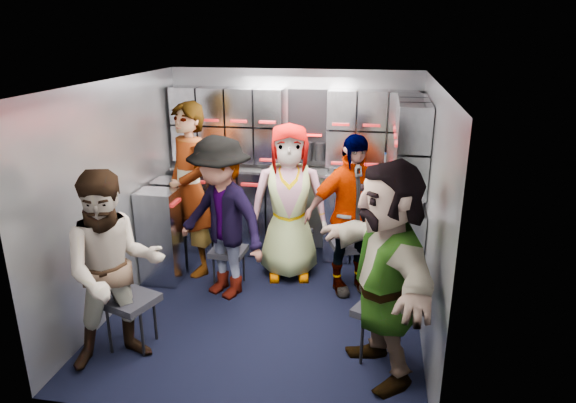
% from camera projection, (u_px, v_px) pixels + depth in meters
% --- Properties ---
extents(floor, '(3.00, 3.00, 0.00)m').
position_uv_depth(floor, '(267.00, 309.00, 4.85)').
color(floor, black).
rests_on(floor, ground).
extents(wall_back, '(2.80, 0.04, 2.10)m').
position_uv_depth(wall_back, '(294.00, 162.00, 5.91)').
color(wall_back, '#9A9EA8').
rests_on(wall_back, ground).
extents(wall_left, '(0.04, 3.00, 2.10)m').
position_uv_depth(wall_left, '(118.00, 196.00, 4.74)').
color(wall_left, '#9A9EA8').
rests_on(wall_left, ground).
extents(wall_right, '(0.04, 3.00, 2.10)m').
position_uv_depth(wall_right, '(429.00, 214.00, 4.28)').
color(wall_right, '#9A9EA8').
rests_on(wall_right, ground).
extents(ceiling, '(2.80, 3.00, 0.02)m').
position_uv_depth(ceiling, '(264.00, 83.00, 4.17)').
color(ceiling, silver).
rests_on(ceiling, wall_back).
extents(cart_bank_back, '(2.68, 0.38, 0.99)m').
position_uv_depth(cart_bank_back, '(290.00, 214.00, 5.89)').
color(cart_bank_back, gray).
rests_on(cart_bank_back, ground).
extents(cart_bank_left, '(0.38, 0.76, 0.99)m').
position_uv_depth(cart_bank_left, '(168.00, 230.00, 5.41)').
color(cart_bank_left, gray).
rests_on(cart_bank_left, ground).
extents(counter, '(2.68, 0.42, 0.03)m').
position_uv_depth(counter, '(290.00, 170.00, 5.73)').
color(counter, silver).
rests_on(counter, cart_bank_back).
extents(locker_bank_back, '(2.68, 0.28, 0.82)m').
position_uv_depth(locker_bank_back, '(291.00, 127.00, 5.63)').
color(locker_bank_back, gray).
rests_on(locker_bank_back, wall_back).
extents(locker_bank_right, '(0.28, 1.00, 0.82)m').
position_uv_depth(locker_bank_right, '(411.00, 144.00, 4.81)').
color(locker_bank_right, gray).
rests_on(locker_bank_right, wall_right).
extents(right_cabinet, '(0.28, 1.20, 1.00)m').
position_uv_depth(right_cabinet, '(403.00, 245.00, 5.04)').
color(right_cabinet, gray).
rests_on(right_cabinet, ground).
extents(coffee_niche, '(0.46, 0.16, 0.84)m').
position_uv_depth(coffee_niche, '(308.00, 128.00, 5.66)').
color(coffee_niche, black).
rests_on(coffee_niche, wall_back).
extents(red_latch_strip, '(2.60, 0.02, 0.03)m').
position_uv_depth(red_latch_strip, '(287.00, 187.00, 5.58)').
color(red_latch_strip, '#B41719').
rests_on(red_latch_strip, cart_bank_back).
extents(jump_seat_near_left, '(0.48, 0.47, 0.46)m').
position_uv_depth(jump_seat_near_left, '(130.00, 303.00, 4.17)').
color(jump_seat_near_left, black).
rests_on(jump_seat_near_left, ground).
extents(jump_seat_mid_left, '(0.35, 0.34, 0.40)m').
position_uv_depth(jump_seat_mid_left, '(228.00, 253.00, 5.20)').
color(jump_seat_mid_left, black).
rests_on(jump_seat_mid_left, ground).
extents(jump_seat_center, '(0.45, 0.44, 0.43)m').
position_uv_depth(jump_seat_center, '(292.00, 235.00, 5.58)').
color(jump_seat_center, black).
rests_on(jump_seat_center, ground).
extents(jump_seat_mid_right, '(0.46, 0.45, 0.44)m').
position_uv_depth(jump_seat_mid_right, '(350.00, 247.00, 5.27)').
color(jump_seat_mid_right, black).
rests_on(jump_seat_mid_right, ground).
extents(jump_seat_near_right, '(0.50, 0.49, 0.45)m').
position_uv_depth(jump_seat_near_right, '(382.00, 313.00, 4.03)').
color(jump_seat_near_right, black).
rests_on(jump_seat_near_right, ground).
extents(attendant_standing, '(0.79, 0.77, 1.83)m').
position_uv_depth(attendant_standing, '(190.00, 190.00, 5.35)').
color(attendant_standing, black).
rests_on(attendant_standing, ground).
extents(attendant_arc_a, '(0.97, 0.92, 1.57)m').
position_uv_depth(attendant_arc_a, '(114.00, 270.00, 3.88)').
color(attendant_arc_a, black).
rests_on(attendant_arc_a, ground).
extents(attendant_arc_b, '(1.19, 1.00, 1.60)m').
position_uv_depth(attendant_arc_b, '(221.00, 219.00, 4.89)').
color(attendant_arc_b, black).
rests_on(attendant_arc_b, ground).
extents(attendant_arc_c, '(0.88, 0.66, 1.64)m').
position_uv_depth(attendant_arc_c, '(289.00, 203.00, 5.27)').
color(attendant_arc_c, black).
rests_on(attendant_arc_c, ground).
extents(attendant_arc_d, '(1.01, 0.76, 1.60)m').
position_uv_depth(attendant_arc_d, '(350.00, 215.00, 4.97)').
color(attendant_arc_d, black).
rests_on(attendant_arc_d, ground).
extents(attendant_arc_e, '(1.13, 1.63, 1.69)m').
position_uv_depth(attendant_arc_e, '(385.00, 272.00, 3.72)').
color(attendant_arc_e, black).
rests_on(attendant_arc_e, ground).
extents(bottle_left, '(0.07, 0.07, 0.27)m').
position_uv_depth(bottle_left, '(275.00, 157.00, 5.66)').
color(bottle_left, white).
rests_on(bottle_left, counter).
extents(bottle_mid, '(0.06, 0.06, 0.28)m').
position_uv_depth(bottle_mid, '(230.00, 155.00, 5.74)').
color(bottle_mid, white).
rests_on(bottle_mid, counter).
extents(bottle_right, '(0.06, 0.06, 0.22)m').
position_uv_depth(bottle_right, '(384.00, 164.00, 5.47)').
color(bottle_right, white).
rests_on(bottle_right, counter).
extents(cup_left, '(0.09, 0.09, 0.09)m').
position_uv_depth(cup_left, '(222.00, 163.00, 5.78)').
color(cup_left, beige).
rests_on(cup_left, counter).
extents(cup_right, '(0.07, 0.07, 0.09)m').
position_uv_depth(cup_right, '(405.00, 171.00, 5.44)').
color(cup_right, beige).
rests_on(cup_right, counter).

